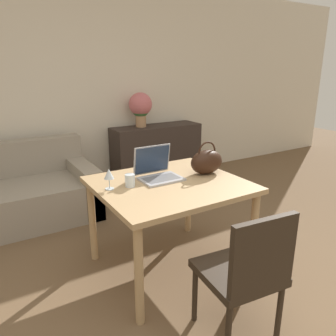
% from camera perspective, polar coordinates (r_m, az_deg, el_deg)
% --- Properties ---
extents(wall_back, '(10.00, 0.06, 2.70)m').
position_cam_1_polar(wall_back, '(4.43, -16.25, 13.08)').
color(wall_back, beige).
rests_on(wall_back, ground_plane).
extents(dining_table, '(1.12, 1.01, 0.76)m').
position_cam_1_polar(dining_table, '(2.59, 0.25, -4.40)').
color(dining_table, tan).
rests_on(dining_table, ground_plane).
extents(chair, '(0.48, 0.48, 0.87)m').
position_cam_1_polar(chair, '(2.04, 13.44, -16.90)').
color(chair, '#2D2319').
rests_on(chair, ground_plane).
extents(couch, '(1.69, 0.93, 0.82)m').
position_cam_1_polar(couch, '(3.92, -25.32, -4.51)').
color(couch, gray).
rests_on(couch, ground_plane).
extents(sideboard, '(1.29, 0.40, 0.82)m').
position_cam_1_polar(sideboard, '(4.75, -1.99, 2.48)').
color(sideboard, '#332823').
rests_on(sideboard, ground_plane).
extents(laptop, '(0.33, 0.29, 0.25)m').
position_cam_1_polar(laptop, '(2.65, -1.96, -0.29)').
color(laptop, '#ADADB2').
rests_on(laptop, dining_table).
extents(drinking_glass, '(0.08, 0.08, 0.10)m').
position_cam_1_polar(drinking_glass, '(2.47, -6.65, -2.17)').
color(drinking_glass, silver).
rests_on(drinking_glass, dining_table).
extents(wine_glass, '(0.07, 0.07, 0.16)m').
position_cam_1_polar(wine_glass, '(2.42, -10.25, -1.17)').
color(wine_glass, silver).
rests_on(wine_glass, dining_table).
extents(handbag, '(0.30, 0.18, 0.28)m').
position_cam_1_polar(handbag, '(2.76, 6.74, 1.12)').
color(handbag, black).
rests_on(handbag, dining_table).
extents(flower_vase, '(0.32, 0.32, 0.47)m').
position_cam_1_polar(flower_vase, '(4.55, -4.81, 10.58)').
color(flower_vase, tan).
rests_on(flower_vase, sideboard).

